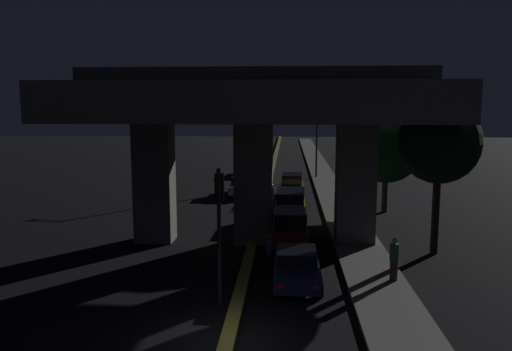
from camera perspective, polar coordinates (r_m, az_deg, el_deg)
The scene contains 18 objects.
ground_plane at distance 15.41m, azimuth -3.32°, elevation -19.04°, with size 200.00×200.00×0.00m, color black.
median_divider at distance 49.14m, azimuth 1.61°, elevation -0.06°, with size 0.45×126.00×0.25m, color olive.
sidewalk_right at distance 42.35m, azimuth 8.42°, elevation -1.51°, with size 2.40×126.00×0.14m, color slate.
elevated_overpass at distance 25.06m, azimuth -0.28°, elevation 7.15°, with size 18.16×10.66×8.91m.
traffic_light_left_of_median at distance 17.33m, azimuth -4.21°, elevation -4.25°, with size 0.30×0.49×4.89m.
street_lamp at distance 48.45m, azimuth 6.59°, elevation 5.87°, with size 2.51×0.32×8.96m.
car_dark_blue_lead at distance 20.13m, azimuth 4.64°, elevation -10.24°, with size 1.93×4.41×1.42m.
car_dark_red_second at distance 25.40m, azimuth 3.87°, elevation -5.87°, with size 1.94×4.24×1.80m.
car_taxi_yellow_third at distance 31.02m, azimuth 3.92°, elevation -3.26°, with size 2.07×4.23×1.81m.
car_grey_fourth at distance 38.34m, azimuth 4.17°, elevation -1.15°, with size 1.97×4.00×1.82m.
car_silver_lead_oncoming at distance 39.45m, azimuth -1.66°, elevation -1.18°, with size 1.93×4.14×1.44m.
car_black_second_oncoming at distance 50.86m, azimuth -0.60°, elevation 0.89°, with size 1.99×4.59×1.40m.
motorcycle_blue_filtering_near at distance 22.17m, azimuth 1.54°, elevation -8.75°, with size 0.34×1.77×1.44m.
motorcycle_black_filtering_mid at distance 29.50m, azimuth 1.73°, elevation -4.49°, with size 0.34×1.73×1.48m.
motorcycle_white_filtering_far at distance 35.77m, azimuth 1.81°, elevation -2.29°, with size 0.34×1.76×1.46m.
pedestrian_on_sidewalk at distance 20.63m, azimuth 15.50°, elevation -9.22°, with size 0.36×0.36×1.71m.
roadside_tree_kerbside_near at distance 24.62m, azimuth 20.19°, elevation 3.45°, with size 3.80×3.80×7.20m.
roadside_tree_kerbside_mid at distance 33.61m, azimuth 14.68°, elevation 3.17°, with size 4.71×4.71×6.69m.
Camera 1 is at (1.71, -13.62, 7.00)m, focal length 35.00 mm.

